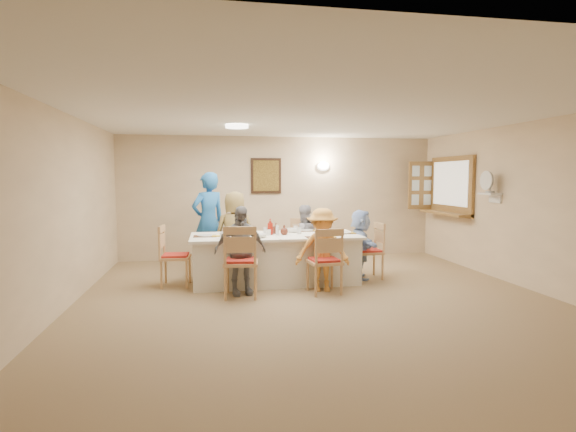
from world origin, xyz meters
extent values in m
plane|color=#95764F|center=(0.00, 0.00, 0.00)|extent=(7.00, 7.00, 0.00)
plane|color=#C5AC8B|center=(0.00, 3.50, 1.25)|extent=(6.50, 0.00, 6.50)
plane|color=#C5AC8B|center=(0.00, -3.50, 1.25)|extent=(6.50, 0.00, 6.50)
plane|color=#C5AC8B|center=(-3.25, 0.00, 1.25)|extent=(0.00, 7.00, 7.00)
plane|color=#C5AC8B|center=(3.25, 0.00, 1.25)|extent=(0.00, 7.00, 7.00)
plane|color=white|center=(0.00, 0.00, 2.50)|extent=(7.00, 7.00, 0.00)
cube|color=#331E11|center=(-0.30, 3.47, 1.70)|extent=(0.62, 0.04, 0.72)
cube|color=black|center=(-0.30, 3.45, 1.70)|extent=(0.52, 0.02, 0.62)
ellipsoid|color=white|center=(0.90, 3.44, 1.90)|extent=(0.26, 0.09, 0.18)
cylinder|color=white|center=(-1.00, 1.50, 2.47)|extent=(0.36, 0.36, 0.05)
cube|color=olive|center=(3.21, 2.40, 1.50)|extent=(0.06, 1.50, 1.15)
cube|color=olive|center=(3.09, 2.40, 0.97)|extent=(0.30, 1.50, 0.05)
cube|color=olive|center=(2.95, 3.16, 1.50)|extent=(0.55, 0.04, 1.00)
cube|color=white|center=(3.13, 1.05, 1.40)|extent=(0.22, 0.36, 0.03)
cube|color=white|center=(-0.42, 1.32, 0.38)|extent=(2.65, 1.12, 0.76)
imported|color=olive|center=(-1.02, 2.00, 0.72)|extent=(0.85, 0.68, 1.44)
imported|color=#93919E|center=(0.18, 2.00, 0.59)|extent=(0.68, 0.58, 1.19)
imported|color=gray|center=(-1.02, 0.64, 0.64)|extent=(0.86, 0.59, 1.27)
imported|color=#F8A846|center=(0.18, 0.64, 0.61)|extent=(0.96, 0.75, 1.22)
imported|color=#A4C3FB|center=(1.00, 1.32, 0.57)|extent=(1.15, 0.62, 1.14)
imported|color=blue|center=(-1.47, 2.47, 0.88)|extent=(1.01, 0.98, 1.76)
cube|color=#472B19|center=(-1.02, 0.90, 0.76)|extent=(0.33, 0.25, 0.01)
cylinder|color=white|center=(-1.02, 0.90, 0.77)|extent=(0.25, 0.25, 0.02)
cube|color=gold|center=(-0.84, 0.85, 0.77)|extent=(0.14, 0.14, 0.01)
cube|color=#472B19|center=(0.18, 0.90, 0.76)|extent=(0.37, 0.27, 0.01)
cylinder|color=white|center=(0.18, 0.90, 0.77)|extent=(0.22, 0.22, 0.01)
cube|color=gold|center=(0.36, 0.85, 0.77)|extent=(0.15, 0.15, 0.01)
cube|color=#472B19|center=(-1.02, 1.74, 0.76)|extent=(0.34, 0.26, 0.01)
cylinder|color=white|center=(-1.02, 1.74, 0.77)|extent=(0.25, 0.25, 0.02)
cube|color=gold|center=(-0.84, 1.69, 0.77)|extent=(0.14, 0.14, 0.01)
cube|color=#472B19|center=(0.18, 1.74, 0.76)|extent=(0.36, 0.27, 0.01)
cylinder|color=white|center=(0.18, 1.74, 0.77)|extent=(0.23, 0.23, 0.01)
cube|color=gold|center=(0.36, 1.69, 0.77)|extent=(0.13, 0.13, 0.01)
cube|color=#472B19|center=(-1.52, 1.32, 0.76)|extent=(0.35, 0.26, 0.01)
cylinder|color=white|center=(-1.52, 1.32, 0.77)|extent=(0.23, 0.23, 0.01)
cube|color=gold|center=(-1.34, 1.27, 0.77)|extent=(0.15, 0.15, 0.01)
cube|color=#472B19|center=(0.70, 1.32, 0.76)|extent=(0.37, 0.27, 0.01)
cylinder|color=white|center=(0.70, 1.32, 0.77)|extent=(0.26, 0.26, 0.02)
cube|color=gold|center=(0.88, 1.27, 0.77)|extent=(0.14, 0.14, 0.01)
imported|color=white|center=(-1.24, 1.00, 0.81)|extent=(0.12, 0.12, 0.09)
imported|color=white|center=(0.01, 1.81, 0.80)|extent=(0.10, 0.10, 0.08)
imported|color=white|center=(-0.70, 1.04, 0.79)|extent=(0.39, 0.39, 0.06)
imported|color=white|center=(-0.08, 1.59, 0.79)|extent=(0.24, 0.24, 0.07)
imported|color=#A61A0E|center=(-0.50, 1.35, 0.89)|extent=(0.15, 0.16, 0.26)
imported|color=#562517|center=(-0.40, 1.41, 0.85)|extent=(0.12, 0.12, 0.18)
imported|color=#562517|center=(-0.28, 1.29, 0.84)|extent=(0.20, 0.20, 0.16)
cylinder|color=silver|center=(-0.57, 1.37, 0.82)|extent=(0.07, 0.07, 0.11)
camera|label=1|loc=(-1.43, -5.69, 1.68)|focal=28.00mm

